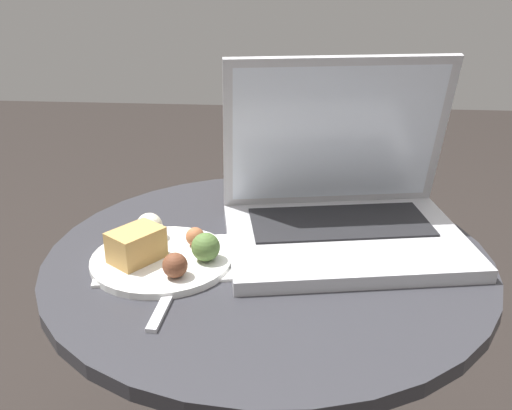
% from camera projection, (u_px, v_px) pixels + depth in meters
% --- Properties ---
extents(table, '(0.58, 0.58, 0.54)m').
position_uv_depth(table, '(267.00, 371.00, 0.86)').
color(table, '#9E9EA3').
rests_on(table, ground_plane).
extents(napkin, '(0.19, 0.15, 0.00)m').
position_uv_depth(napkin, '(168.00, 259.00, 0.77)').
color(napkin, white).
rests_on(napkin, table).
extents(laptop, '(0.35, 0.29, 0.24)m').
position_uv_depth(laptop, '(342.00, 203.00, 0.81)').
color(laptop, '#B2B2B7').
rests_on(laptop, table).
extents(beer_glass, '(0.07, 0.07, 0.22)m').
position_uv_depth(beer_glass, '(271.00, 133.00, 0.91)').
color(beer_glass, brown).
rests_on(beer_glass, table).
extents(snack_plate, '(0.18, 0.18, 0.05)m').
position_uv_depth(snack_plate, '(161.00, 252.00, 0.76)').
color(snack_plate, silver).
rests_on(snack_plate, table).
extents(fork, '(0.03, 0.18, 0.00)m').
position_uv_depth(fork, '(176.00, 280.00, 0.72)').
color(fork, silver).
rests_on(fork, table).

